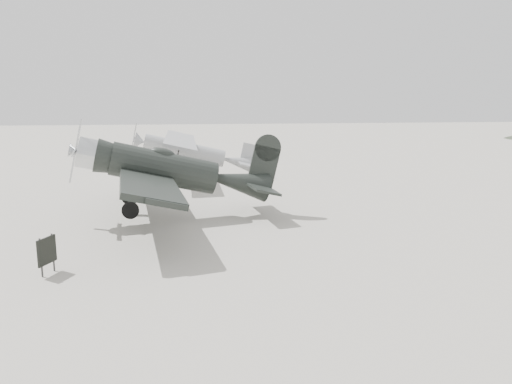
# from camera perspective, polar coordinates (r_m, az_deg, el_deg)

# --- Properties ---
(ground) EXTENTS (160.00, 160.00, 0.00)m
(ground) POSITION_cam_1_polar(r_m,az_deg,el_deg) (17.77, 1.06, -6.10)
(ground) COLOR #A7A394
(ground) RESTS_ON ground
(lowwing_monoplane) EXTENTS (8.72, 12.19, 3.92)m
(lowwing_monoplane) POSITION_cam_1_polar(r_m,az_deg,el_deg) (21.46, -9.40, 2.37)
(lowwing_monoplane) COLOR black
(lowwing_monoplane) RESTS_ON ground
(highwing_monoplane) EXTENTS (7.79, 10.89, 3.12)m
(highwing_monoplane) POSITION_cam_1_polar(r_m,az_deg,el_deg) (32.37, -7.60, 5.02)
(highwing_monoplane) COLOR #989B9D
(highwing_monoplane) RESTS_ON ground
(sign_board) EXTENTS (0.36, 0.76, 1.17)m
(sign_board) POSITION_cam_1_polar(r_m,az_deg,el_deg) (16.01, -22.80, -6.28)
(sign_board) COLOR #333333
(sign_board) RESTS_ON ground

